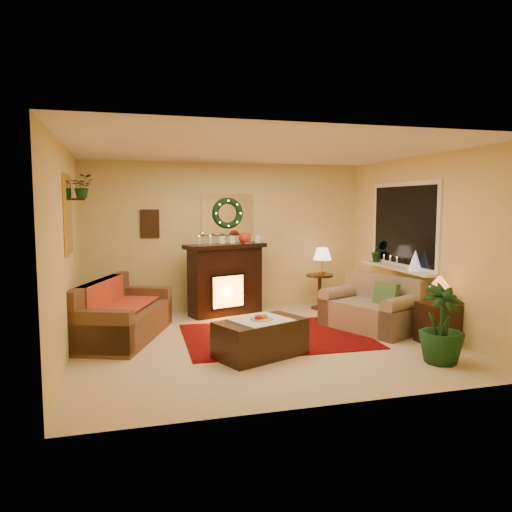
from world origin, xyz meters
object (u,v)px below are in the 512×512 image
object	(u,v)px
fireplace	(225,282)
end_table_square	(438,324)
loveseat	(370,302)
coffee_table	(261,340)
side_table_round	(319,291)
sofa	(124,308)

from	to	relation	value
fireplace	end_table_square	world-z (taller)	fireplace
loveseat	coffee_table	xyz separation A→B (m)	(-1.95, -0.84, -0.21)
loveseat	side_table_round	xyz separation A→B (m)	(-0.14, 1.60, -0.10)
fireplace	loveseat	world-z (taller)	fireplace
coffee_table	end_table_square	bearing A→B (deg)	-24.60
end_table_square	side_table_round	bearing A→B (deg)	104.77
end_table_square	loveseat	bearing A→B (deg)	119.71
sofa	loveseat	size ratio (longest dim) A/B	1.38
side_table_round	coffee_table	size ratio (longest dim) A/B	0.57
side_table_round	end_table_square	distance (m)	2.61
sofa	fireplace	xyz separation A→B (m)	(1.69, 1.14, 0.12)
side_table_round	end_table_square	world-z (taller)	side_table_round
loveseat	coffee_table	distance (m)	2.13
fireplace	side_table_round	size ratio (longest dim) A/B	1.99
fireplace	loveseat	size ratio (longest dim) A/B	0.90
loveseat	end_table_square	size ratio (longest dim) A/B	2.49
fireplace	end_table_square	bearing A→B (deg)	-64.06
side_table_round	sofa	bearing A→B (deg)	-161.84
loveseat	end_table_square	world-z (taller)	loveseat
side_table_round	loveseat	bearing A→B (deg)	-85.09
fireplace	coffee_table	distance (m)	2.47
sofa	loveseat	world-z (taller)	sofa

